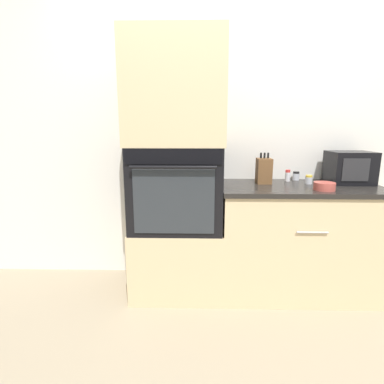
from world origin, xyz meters
TOP-DOWN VIEW (x-y plane):
  - ground_plane at (0.00, 0.00)m, footprint 12.00×12.00m
  - wall_back at (0.00, 0.63)m, footprint 8.00×0.05m
  - oven_cabinet_base at (-0.36, 0.30)m, footprint 0.71×0.60m
  - wall_oven at (-0.36, 0.30)m, footprint 0.69×0.64m
  - oven_cabinet_upper at (-0.36, 0.30)m, footprint 0.71×0.60m
  - counter_unit at (0.61, 0.30)m, footprint 1.24×0.63m
  - microwave at (1.03, 0.41)m, footprint 0.33×0.28m
  - knife_block at (0.34, 0.40)m, footprint 0.11×0.13m
  - bowl at (0.72, 0.13)m, footprint 0.15×0.15m
  - condiment_jar_near at (0.56, 0.50)m, footprint 0.04×0.04m
  - condiment_jar_mid at (0.65, 0.55)m, footprint 0.06×0.06m
  - condiment_jar_far at (0.70, 0.38)m, footprint 0.06×0.06m

SIDE VIEW (x-z plane):
  - ground_plane at x=0.00m, z-range 0.00..0.00m
  - oven_cabinet_base at x=-0.36m, z-range 0.00..0.55m
  - counter_unit at x=0.61m, z-range 0.00..0.89m
  - wall_oven at x=-0.36m, z-range 0.55..1.19m
  - bowl at x=0.72m, z-range 0.89..0.94m
  - condiment_jar_far at x=0.70m, z-range 0.89..0.96m
  - condiment_jar_mid at x=0.65m, z-range 0.89..0.96m
  - condiment_jar_near at x=0.56m, z-range 0.88..0.98m
  - knife_block at x=0.34m, z-range 0.87..1.11m
  - microwave at x=1.03m, z-range 0.89..1.14m
  - wall_back at x=0.00m, z-range 0.00..2.50m
  - oven_cabinet_upper at x=-0.36m, z-range 1.19..1.97m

